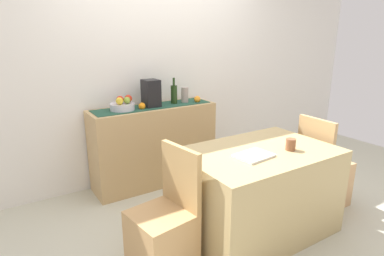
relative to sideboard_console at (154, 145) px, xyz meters
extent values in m
cube|color=beige|center=(0.24, -0.92, -0.46)|extent=(6.40, 6.40, 0.02)
cube|color=white|center=(0.24, 0.26, 0.90)|extent=(6.40, 0.06, 2.70)
cube|color=tan|center=(0.00, 0.00, 0.00)|extent=(1.38, 0.42, 0.89)
cube|color=#214A38|center=(0.00, 0.00, 0.45)|extent=(1.30, 0.32, 0.01)
cylinder|color=silver|center=(-0.35, 0.00, 0.49)|extent=(0.25, 0.25, 0.07)
sphere|color=red|center=(-0.36, 0.02, 0.56)|extent=(0.08, 0.08, 0.08)
sphere|color=gold|center=(-0.39, -0.05, 0.56)|extent=(0.07, 0.07, 0.07)
sphere|color=#82A338|center=(-0.31, -0.04, 0.55)|extent=(0.07, 0.07, 0.07)
sphere|color=red|center=(-0.27, 0.02, 0.56)|extent=(0.08, 0.08, 0.08)
cylinder|color=#1F3715|center=(0.26, 0.00, 0.55)|extent=(0.07, 0.07, 0.21)
cylinder|color=#1F3715|center=(0.26, 0.00, 0.70)|extent=(0.03, 0.03, 0.09)
cube|color=black|center=(-0.02, 0.00, 0.59)|extent=(0.16, 0.18, 0.29)
cylinder|color=gray|center=(0.40, 0.00, 0.53)|extent=(0.08, 0.08, 0.17)
sphere|color=orange|center=(-0.16, -0.06, 0.48)|extent=(0.07, 0.07, 0.07)
sphere|color=orange|center=(0.52, -0.07, 0.48)|extent=(0.07, 0.07, 0.07)
cube|color=tan|center=(0.31, -1.33, -0.08)|extent=(1.25, 0.84, 0.74)
cube|color=white|center=(0.17, -1.41, 0.30)|extent=(0.30, 0.24, 0.02)
cylinder|color=brown|center=(0.52, -1.46, 0.34)|extent=(0.08, 0.08, 0.10)
cube|color=tan|center=(-0.60, -1.33, -0.22)|extent=(0.45, 0.45, 0.45)
cube|color=tan|center=(-0.42, -1.30, 0.23)|extent=(0.10, 0.40, 0.45)
cube|color=tan|center=(1.22, -1.33, -0.22)|extent=(0.41, 0.41, 0.45)
cube|color=tan|center=(1.04, -1.32, 0.23)|extent=(0.05, 0.40, 0.45)
camera|label=1|loc=(-1.48, -3.13, 1.21)|focal=30.31mm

